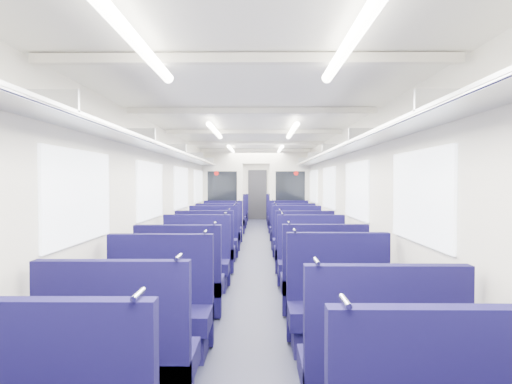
{
  "coord_description": "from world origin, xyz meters",
  "views": [
    {
      "loc": [
        0.08,
        -8.74,
        1.55
      ],
      "look_at": [
        -0.01,
        2.96,
        1.25
      ],
      "focal_mm": 30.57,
      "sensor_mm": 36.0,
      "label": 1
    }
  ],
  "objects_px": {
    "seat_15": "(297,242)",
    "seat_16": "(218,236)",
    "seat_25": "(281,216)",
    "seat_7": "(340,312)",
    "seat_22": "(231,219)",
    "seat_26": "(235,213)",
    "seat_17": "(293,235)",
    "end_door": "(257,195)",
    "seat_5": "(380,377)",
    "seat_19": "(289,230)",
    "seat_8": "(180,286)",
    "seat_12": "(206,253)",
    "bulkhead": "(256,193)",
    "seat_6": "(158,316)",
    "seat_21": "(285,222)",
    "seat_11": "(312,266)",
    "seat_10": "(196,266)",
    "seat_23": "(283,219)",
    "seat_13": "(304,253)",
    "seat_18": "(223,230)",
    "seat_9": "(323,285)",
    "seat_4": "(120,367)",
    "seat_20": "(228,222)",
    "seat_14": "(213,243)",
    "seat_27": "(279,213)"
  },
  "relations": [
    {
      "from": "bulkhead",
      "to": "seat_6",
      "type": "height_order",
      "value": "bulkhead"
    },
    {
      "from": "bulkhead",
      "to": "seat_21",
      "type": "xyz_separation_m",
      "value": [
        0.83,
        1.62,
        -0.9
      ]
    },
    {
      "from": "seat_6",
      "to": "seat_17",
      "type": "relative_size",
      "value": 1.0
    },
    {
      "from": "seat_25",
      "to": "seat_23",
      "type": "bearing_deg",
      "value": -90.0
    },
    {
      "from": "seat_27",
      "to": "seat_19",
      "type": "bearing_deg",
      "value": -90.0
    },
    {
      "from": "seat_12",
      "to": "seat_21",
      "type": "relative_size",
      "value": 1.0
    },
    {
      "from": "seat_5",
      "to": "seat_14",
      "type": "relative_size",
      "value": 1.0
    },
    {
      "from": "seat_17",
      "to": "seat_26",
      "type": "xyz_separation_m",
      "value": [
        -1.66,
        6.59,
        0.0
      ]
    },
    {
      "from": "end_door",
      "to": "seat_8",
      "type": "distance_m",
      "value": 12.75
    },
    {
      "from": "seat_8",
      "to": "seat_15",
      "type": "bearing_deg",
      "value": 65.32
    },
    {
      "from": "seat_9",
      "to": "seat_15",
      "type": "xyz_separation_m",
      "value": [
        0.0,
        3.53,
        0.0
      ]
    },
    {
      "from": "seat_12",
      "to": "seat_15",
      "type": "height_order",
      "value": "same"
    },
    {
      "from": "seat_15",
      "to": "seat_16",
      "type": "height_order",
      "value": "same"
    },
    {
      "from": "seat_11",
      "to": "seat_17",
      "type": "bearing_deg",
      "value": 90.0
    },
    {
      "from": "seat_19",
      "to": "seat_9",
      "type": "bearing_deg",
      "value": -90.0
    },
    {
      "from": "end_door",
      "to": "seat_22",
      "type": "distance_m",
      "value": 3.93
    },
    {
      "from": "seat_5",
      "to": "seat_19",
      "type": "height_order",
      "value": "same"
    },
    {
      "from": "seat_10",
      "to": "seat_16",
      "type": "xyz_separation_m",
      "value": [
        0.0,
        3.43,
        0.0
      ]
    },
    {
      "from": "seat_15",
      "to": "seat_22",
      "type": "bearing_deg",
      "value": 107.36
    },
    {
      "from": "seat_9",
      "to": "seat_17",
      "type": "bearing_deg",
      "value": 90.0
    },
    {
      "from": "seat_25",
      "to": "seat_7",
      "type": "bearing_deg",
      "value": -90.0
    },
    {
      "from": "seat_6",
      "to": "seat_19",
      "type": "distance_m",
      "value": 7.21
    },
    {
      "from": "seat_5",
      "to": "seat_20",
      "type": "height_order",
      "value": "same"
    },
    {
      "from": "seat_5",
      "to": "seat_10",
      "type": "bearing_deg",
      "value": 115.17
    },
    {
      "from": "seat_15",
      "to": "seat_22",
      "type": "xyz_separation_m",
      "value": [
        -1.66,
        5.31,
        0.0
      ]
    },
    {
      "from": "seat_19",
      "to": "seat_16",
      "type": "bearing_deg",
      "value": -142.93
    },
    {
      "from": "seat_8",
      "to": "seat_19",
      "type": "distance_m",
      "value": 6.14
    },
    {
      "from": "end_door",
      "to": "seat_11",
      "type": "height_order",
      "value": "end_door"
    },
    {
      "from": "seat_21",
      "to": "seat_5",
      "type": "bearing_deg",
      "value": -90.0
    },
    {
      "from": "seat_19",
      "to": "seat_12",
      "type": "bearing_deg",
      "value": -115.04
    },
    {
      "from": "seat_15",
      "to": "seat_16",
      "type": "bearing_deg",
      "value": 147.73
    },
    {
      "from": "seat_18",
      "to": "seat_8",
      "type": "bearing_deg",
      "value": -90.0
    },
    {
      "from": "seat_17",
      "to": "end_door",
      "type": "bearing_deg",
      "value": 95.96
    },
    {
      "from": "seat_13",
      "to": "seat_18",
      "type": "distance_m",
      "value": 3.84
    },
    {
      "from": "seat_22",
      "to": "seat_23",
      "type": "relative_size",
      "value": 1.0
    },
    {
      "from": "seat_16",
      "to": "seat_23",
      "type": "bearing_deg",
      "value": 69.04
    },
    {
      "from": "seat_17",
      "to": "seat_22",
      "type": "xyz_separation_m",
      "value": [
        -1.66,
        4.16,
        0.0
      ]
    },
    {
      "from": "seat_22",
      "to": "seat_26",
      "type": "relative_size",
      "value": 1.0
    },
    {
      "from": "end_door",
      "to": "seat_22",
      "type": "relative_size",
      "value": 1.84
    },
    {
      "from": "seat_13",
      "to": "seat_15",
      "type": "distance_m",
      "value": 1.28
    },
    {
      "from": "seat_10",
      "to": "seat_13",
      "type": "distance_m",
      "value": 2.0
    },
    {
      "from": "seat_4",
      "to": "seat_6",
      "type": "distance_m",
      "value": 1.07
    },
    {
      "from": "end_door",
      "to": "seat_8",
      "type": "bearing_deg",
      "value": -93.74
    },
    {
      "from": "seat_5",
      "to": "seat_21",
      "type": "bearing_deg",
      "value": 90.0
    },
    {
      "from": "seat_7",
      "to": "seat_10",
      "type": "bearing_deg",
      "value": 126.98
    },
    {
      "from": "seat_9",
      "to": "seat_18",
      "type": "height_order",
      "value": "same"
    },
    {
      "from": "seat_9",
      "to": "seat_16",
      "type": "relative_size",
      "value": 1.0
    },
    {
      "from": "seat_20",
      "to": "seat_25",
      "type": "xyz_separation_m",
      "value": [
        1.66,
        2.43,
        0.0
      ]
    },
    {
      "from": "seat_6",
      "to": "seat_17",
      "type": "distance_m",
      "value": 6.09
    },
    {
      "from": "seat_8",
      "to": "seat_14",
      "type": "bearing_deg",
      "value": 90.0
    }
  ]
}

